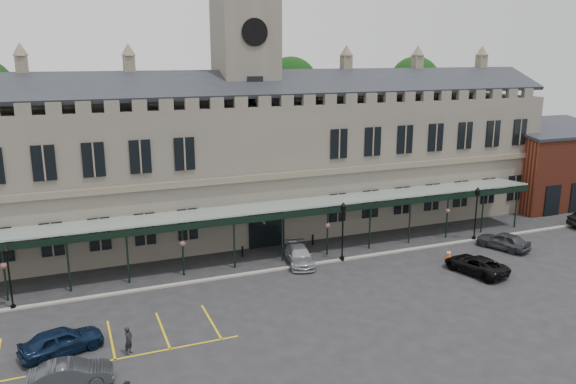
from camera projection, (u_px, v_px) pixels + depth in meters
name	position (u px, v px, depth m)	size (l,w,h in m)	color
ground	(320.00, 295.00, 38.79)	(140.00, 140.00, 0.00)	black
station_building	(248.00, 163.00, 51.57)	(60.00, 10.36, 17.30)	#5B564C
clock_tower	(246.00, 90.00, 50.06)	(5.60, 5.60, 24.80)	#5B564C
canopy	(281.00, 231.00, 44.94)	(50.00, 4.10, 4.30)	#8C9E93
brick_annex	(550.00, 167.00, 61.85)	(12.40, 8.36, 9.23)	maroon
kerb	(290.00, 267.00, 43.73)	(60.00, 0.40, 0.12)	gray
parking_markings	(112.00, 343.00, 32.35)	(16.00, 6.00, 0.01)	gold
tree_behind_mid	(291.00, 86.00, 61.15)	(6.00, 6.00, 16.00)	#332314
tree_behind_right	(415.00, 83.00, 66.97)	(6.00, 6.00, 16.00)	#332314
lamp_post_left	(9.00, 272.00, 36.05)	(0.41, 0.41, 4.38)	black
lamp_post_mid	(343.00, 226.00, 44.63)	(0.46, 0.46, 4.91)	black
lamp_post_right	(476.00, 209.00, 49.60)	(0.47, 0.47, 4.92)	black
traffic_cone	(449.00, 254.00, 45.72)	(0.48, 0.48, 0.77)	#DA5506
sign_board	(293.00, 246.00, 47.07)	(0.68, 0.07, 1.16)	black
bollard_left	(242.00, 252.00, 46.05)	(0.16, 0.16, 0.90)	black
bollard_right	(313.00, 240.00, 48.97)	(0.17, 0.17, 0.93)	black
car_left_a	(62.00, 341.00, 31.10)	(1.80, 4.47, 1.52)	#0B1932
car_left_b	(71.00, 374.00, 28.00)	(1.43, 4.10, 1.35)	#2F3236
car_taxi	(299.00, 256.00, 44.47)	(1.90, 4.68, 1.36)	#95989C
car_van	(476.00, 265.00, 42.56)	(2.27, 4.92, 1.37)	black
car_right_a	(503.00, 241.00, 47.85)	(1.77, 4.41, 1.50)	#2F3236
person_a	(128.00, 340.00, 31.03)	(0.59, 0.39, 1.63)	black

